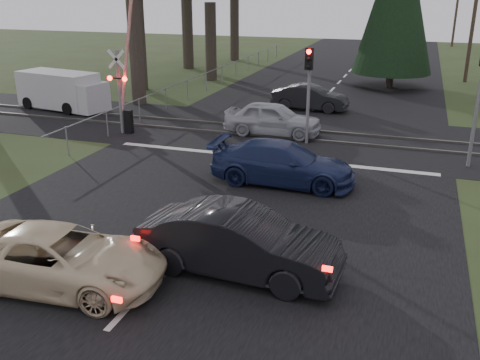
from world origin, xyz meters
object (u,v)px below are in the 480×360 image
at_px(utility_pole_far, 457,3).
at_px(blue_sedan, 283,163).
at_px(crossing_signal, 124,89).
at_px(traffic_signal_center, 309,79).
at_px(dark_hatchback, 239,243).
at_px(white_van, 64,91).
at_px(silver_car, 273,119).
at_px(cream_coupe, 60,258).
at_px(utility_pole_mid, 474,13).
at_px(dark_car_far, 310,98).

bearing_deg(utility_pole_far, blue_sedan, -98.37).
relative_size(crossing_signal, blue_sedan, 1.40).
bearing_deg(crossing_signal, traffic_signal_center, 6.15).
relative_size(dark_hatchback, blue_sedan, 0.96).
relative_size(traffic_signal_center, white_van, 0.75).
height_order(dark_hatchback, silver_car, dark_hatchback).
distance_m(traffic_signal_center, dark_hatchback, 11.62).
distance_m(crossing_signal, dark_hatchback, 13.94).
height_order(utility_pole_far, cream_coupe, utility_pole_far).
distance_m(traffic_signal_center, cream_coupe, 13.70).
xyz_separation_m(silver_car, blue_sedan, (2.01, -6.11, -0.03)).
height_order(traffic_signal_center, white_van, traffic_signal_center).
bearing_deg(dark_hatchback, utility_pole_far, -3.87).
xyz_separation_m(dark_hatchback, white_van, (-14.86, 13.98, 0.24)).
relative_size(utility_pole_far, blue_sedan, 1.81).
height_order(utility_pole_mid, blue_sedan, utility_pole_mid).
relative_size(traffic_signal_center, utility_pole_mid, 0.46).
height_order(traffic_signal_center, dark_car_far, traffic_signal_center).
bearing_deg(silver_car, white_van, 82.53).
relative_size(utility_pole_mid, dark_hatchback, 1.87).
relative_size(traffic_signal_center, cream_coupe, 0.85).
xyz_separation_m(crossing_signal, utility_pole_mid, (15.77, 20.21, 2.67)).
bearing_deg(crossing_signal, utility_pole_far, 70.77).
xyz_separation_m(crossing_signal, traffic_signal_center, (8.27, 0.89, 0.75)).
bearing_deg(silver_car, dark_car_far, -6.21).
relative_size(blue_sedan, dark_car_far, 1.21).
relative_size(crossing_signal, utility_pole_far, 0.77).
height_order(traffic_signal_center, dark_hatchback, traffic_signal_center).
distance_m(crossing_signal, white_van, 6.84).
bearing_deg(silver_car, traffic_signal_center, -120.58).
bearing_deg(blue_sedan, dark_hatchback, -175.24).
relative_size(crossing_signal, traffic_signal_center, 1.70).
xyz_separation_m(utility_pole_far, dark_hatchback, (-6.72, -55.74, -3.93)).
distance_m(dark_hatchback, silver_car, 12.72).
distance_m(blue_sedan, dark_car_far, 11.92).
height_order(dark_car_far, white_van, white_van).
xyz_separation_m(crossing_signal, white_van, (-5.81, 3.45, -1.02)).
distance_m(crossing_signal, dark_car_far, 10.50).
relative_size(dark_hatchback, silver_car, 1.09).
bearing_deg(blue_sedan, cream_coupe, 158.77).
distance_m(crossing_signal, silver_car, 6.90).
distance_m(crossing_signal, cream_coupe, 13.52).
relative_size(crossing_signal, cream_coupe, 1.44).
bearing_deg(utility_pole_mid, utility_pole_far, 90.00).
height_order(blue_sedan, white_van, white_van).
bearing_deg(white_van, utility_pole_far, 73.12).
bearing_deg(crossing_signal, cream_coupe, -66.45).
relative_size(silver_car, dark_car_far, 1.07).
bearing_deg(cream_coupe, traffic_signal_center, -17.07).
xyz_separation_m(dark_hatchback, silver_car, (-2.56, 12.46, -0.04)).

